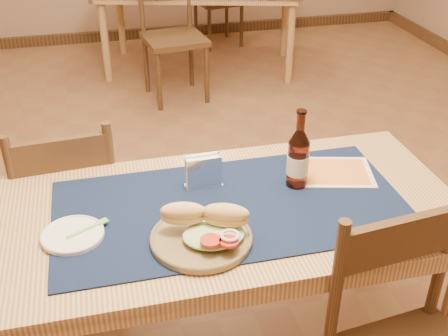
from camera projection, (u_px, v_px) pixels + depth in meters
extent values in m
cube|color=brown|center=(194.00, 241.00, 2.99)|extent=(6.00, 7.00, 0.02)
cylinder|color=tan|center=(446.00, 321.00, 2.01)|extent=(0.06, 0.06, 0.71)
cylinder|color=tan|center=(37.00, 267.00, 2.26)|extent=(0.06, 0.06, 0.71)
cylinder|color=tan|center=(367.00, 218.00, 2.54)|extent=(0.06, 0.06, 0.71)
cube|color=tan|center=(231.00, 212.00, 1.94)|extent=(1.60, 0.80, 0.04)
cube|color=#0F1B37|center=(231.00, 207.00, 1.93)|extent=(1.20, 0.60, 0.01)
cube|color=#4A2F1A|center=(131.00, 34.00, 5.85)|extent=(6.00, 0.06, 0.10)
cylinder|color=tan|center=(105.00, 41.00, 4.71)|extent=(0.06, 0.06, 0.71)
cylinder|color=tan|center=(290.00, 43.00, 4.67)|extent=(0.06, 0.06, 0.71)
cylinder|color=tan|center=(120.00, 17.00, 5.31)|extent=(0.06, 0.06, 0.71)
cylinder|color=tan|center=(285.00, 19.00, 5.27)|extent=(0.06, 0.06, 0.71)
cylinder|color=#4A2F1A|center=(111.00, 217.00, 2.77)|extent=(0.04, 0.04, 0.46)
cylinder|color=#4A2F1A|center=(34.00, 231.00, 2.67)|extent=(0.04, 0.04, 0.46)
cylinder|color=#4A2F1A|center=(122.00, 263.00, 2.47)|extent=(0.04, 0.04, 0.46)
cylinder|color=#4A2F1A|center=(36.00, 281.00, 2.37)|extent=(0.04, 0.04, 0.46)
cube|color=#4A2F1A|center=(69.00, 205.00, 2.45)|extent=(0.46, 0.46, 0.04)
cube|color=#4A2F1A|center=(60.00, 156.00, 2.11)|extent=(0.37, 0.06, 0.14)
cylinder|color=#4A2F1A|center=(112.00, 176.00, 2.22)|extent=(0.04, 0.04, 0.47)
cylinder|color=#4A2F1A|center=(16.00, 191.00, 2.13)|extent=(0.04, 0.04, 0.47)
cube|color=#4A2F1A|center=(398.00, 240.00, 1.63)|extent=(0.38, 0.08, 0.15)
cylinder|color=#4A2F1A|center=(336.00, 288.00, 1.64)|extent=(0.04, 0.04, 0.48)
cylinder|color=#4A2F1A|center=(443.00, 259.00, 1.75)|extent=(0.04, 0.04, 0.48)
cylinder|color=#4A2F1A|center=(159.00, 81.00, 4.25)|extent=(0.04, 0.04, 0.48)
cylinder|color=#4A2F1A|center=(207.00, 74.00, 4.37)|extent=(0.04, 0.04, 0.48)
cylinder|color=#4A2F1A|center=(146.00, 64.00, 4.56)|extent=(0.04, 0.04, 0.48)
cylinder|color=#4A2F1A|center=(191.00, 58.00, 4.68)|extent=(0.04, 0.04, 0.48)
cube|color=#4A2F1A|center=(174.00, 39.00, 4.34)|extent=(0.51, 0.51, 0.04)
cylinder|color=#4A2F1A|center=(141.00, 3.00, 4.32)|extent=(0.04, 0.04, 0.49)
cylinder|color=#4A2F1A|center=(227.00, 16.00, 5.83)|extent=(0.03, 0.03, 0.43)
cylinder|color=#4A2F1A|center=(196.00, 20.00, 5.70)|extent=(0.03, 0.03, 0.43)
cylinder|color=#4A2F1A|center=(241.00, 25.00, 5.56)|extent=(0.03, 0.03, 0.43)
cylinder|color=#4A2F1A|center=(209.00, 30.00, 5.43)|extent=(0.03, 0.03, 0.43)
cube|color=#4A2F1A|center=(218.00, 1.00, 5.52)|extent=(0.48, 0.48, 0.04)
cylinder|color=brown|center=(201.00, 238.00, 1.76)|extent=(0.32, 0.32, 0.02)
torus|color=brown|center=(201.00, 237.00, 1.75)|extent=(0.32, 0.32, 0.01)
ellipsoid|color=#C3D995|center=(214.00, 234.00, 1.73)|extent=(0.20, 0.16, 0.03)
ellipsoid|color=tan|center=(183.00, 214.00, 1.75)|extent=(0.15, 0.09, 0.08)
ellipsoid|color=tan|center=(226.00, 216.00, 1.74)|extent=(0.15, 0.11, 0.08)
cylinder|color=#A92516|center=(211.00, 241.00, 1.67)|extent=(0.06, 0.06, 0.01)
cylinder|color=#A92516|center=(229.00, 242.00, 1.67)|extent=(0.06, 0.06, 0.01)
torus|color=silver|center=(230.00, 235.00, 1.67)|extent=(0.06, 0.06, 0.01)
cylinder|color=white|center=(73.00, 235.00, 1.78)|extent=(0.20, 0.20, 0.01)
torus|color=white|center=(72.00, 234.00, 1.77)|extent=(0.20, 0.20, 0.01)
cube|color=#72B966|center=(83.00, 231.00, 1.78)|extent=(0.11, 0.06, 0.00)
cube|color=#72B966|center=(103.00, 221.00, 1.82)|extent=(0.04, 0.04, 0.00)
cylinder|color=#48180D|center=(298.00, 164.00, 2.00)|extent=(0.08, 0.08, 0.17)
cone|color=#48180D|center=(300.00, 137.00, 1.94)|extent=(0.08, 0.08, 0.05)
cylinder|color=#48180D|center=(301.00, 122.00, 1.91)|extent=(0.03, 0.03, 0.07)
cylinder|color=#48180D|center=(302.00, 112.00, 1.89)|extent=(0.04, 0.04, 0.01)
cylinder|color=beige|center=(298.00, 164.00, 2.00)|extent=(0.08, 0.08, 0.07)
cube|color=silver|center=(204.00, 185.00, 2.04)|extent=(0.14, 0.05, 0.00)
cube|color=silver|center=(205.00, 174.00, 1.99)|extent=(0.13, 0.01, 0.12)
cube|color=silver|center=(202.00, 168.00, 2.03)|extent=(0.13, 0.01, 0.12)
cube|color=white|center=(203.00, 172.00, 2.01)|extent=(0.12, 0.04, 0.11)
cube|color=teal|center=(204.00, 172.00, 1.99)|extent=(0.09, 0.01, 0.04)
cube|color=beige|center=(332.00, 172.00, 2.11)|extent=(0.34, 0.29, 0.00)
cube|color=#CF7435|center=(332.00, 171.00, 2.11)|extent=(0.30, 0.24, 0.00)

